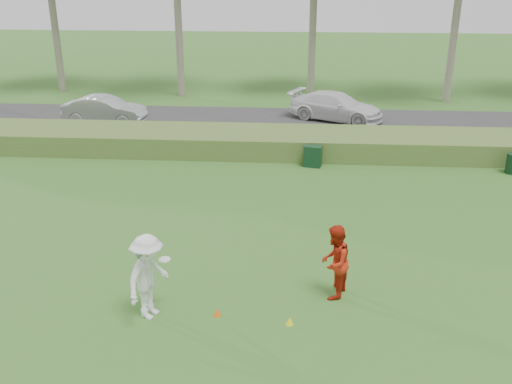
# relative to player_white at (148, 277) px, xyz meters

# --- Properties ---
(ground) EXTENTS (120.00, 120.00, 0.00)m
(ground) POSITION_rel_player_white_xyz_m (2.11, 0.67, -1.03)
(ground) COLOR #2C6120
(ground) RESTS_ON ground
(reed_strip) EXTENTS (80.00, 3.00, 0.90)m
(reed_strip) POSITION_rel_player_white_xyz_m (2.11, 12.67, -0.58)
(reed_strip) COLOR #466628
(reed_strip) RESTS_ON ground
(park_road) EXTENTS (80.00, 6.00, 0.06)m
(park_road) POSITION_rel_player_white_xyz_m (2.11, 17.67, -1.00)
(park_road) COLOR #2D2D2D
(park_road) RESTS_ON ground
(player_white) EXTENTS (1.21, 1.52, 2.06)m
(player_white) POSITION_rel_player_white_xyz_m (0.00, 0.00, 0.00)
(player_white) COLOR white
(player_white) RESTS_ON ground
(player_red) EXTENTS (0.97, 1.09, 1.88)m
(player_red) POSITION_rel_player_white_xyz_m (4.27, 1.17, -0.09)
(player_red) COLOR #B2230F
(player_red) RESTS_ON ground
(cone_orange) EXTENTS (0.17, 0.17, 0.19)m
(cone_orange) POSITION_rel_player_white_xyz_m (1.54, 0.10, -0.94)
(cone_orange) COLOR #F55C0C
(cone_orange) RESTS_ON ground
(cone_yellow) EXTENTS (0.17, 0.17, 0.19)m
(cone_yellow) POSITION_rel_player_white_xyz_m (3.23, -0.12, -0.94)
(cone_yellow) COLOR yellow
(cone_yellow) RESTS_ON ground
(utility_cabinet) EXTENTS (0.77, 0.57, 0.86)m
(utility_cabinet) POSITION_rel_player_white_xyz_m (3.96, 10.88, -0.60)
(utility_cabinet) COLOR #11331C
(utility_cabinet) RESTS_ON ground
(car_mid) EXTENTS (4.30, 1.83, 1.38)m
(car_mid) POSITION_rel_player_white_xyz_m (-6.46, 16.71, -0.28)
(car_mid) COLOR #BBBBC0
(car_mid) RESTS_ON park_road
(car_right) EXTENTS (5.26, 3.80, 1.42)m
(car_right) POSITION_rel_player_white_xyz_m (5.30, 18.24, -0.26)
(car_right) COLOR silver
(car_right) RESTS_ON park_road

